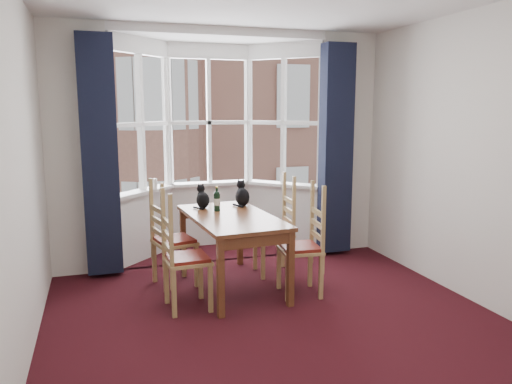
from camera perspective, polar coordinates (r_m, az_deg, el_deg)
name	(u,v)px	position (r m, az deg, el deg)	size (l,w,h in m)	color
floor	(290,337)	(4.31, 3.92, -16.24)	(4.50, 4.50, 0.00)	black
wall_left	(11,181)	(3.67, -26.21, 1.09)	(4.50, 4.50, 0.00)	silver
wall_right	(498,161)	(5.01, 25.96, 3.17)	(4.50, 4.50, 0.00)	silver
wall_back_pier_left	(78,151)	(5.87, -19.70, 4.41)	(0.70, 0.12, 2.80)	silver
wall_back_pier_right	(346,144)	(6.64, 10.20, 5.38)	(0.70, 0.12, 2.80)	silver
bay_window	(213,145)	(6.53, -4.90, 5.43)	(2.76, 0.94, 2.80)	white
curtain_left	(100,157)	(5.69, -17.41, 3.88)	(0.38, 0.22, 2.60)	black
curtain_right	(336,150)	(6.37, 9.10, 4.78)	(0.38, 0.22, 2.60)	black
dining_table	(231,224)	(5.19, -2.83, -3.66)	(0.91, 1.54, 0.78)	brown
chair_left_near	(178,261)	(4.74, -8.94, -7.76)	(0.42, 0.44, 0.92)	tan
chair_left_far	(166,243)	(5.36, -10.22, -5.73)	(0.48, 0.49, 0.92)	tan
chair_right_near	(308,248)	(5.10, 6.02, -6.43)	(0.44, 0.46, 0.92)	tan
chair_right_far	(281,232)	(5.71, 2.90, -4.63)	(0.43, 0.44, 0.92)	tan
cat_left	(203,199)	(5.55, -6.12, -0.76)	(0.16, 0.22, 0.28)	black
cat_right	(242,195)	(5.66, -1.58, -0.38)	(0.17, 0.23, 0.31)	black
wine_bottle	(217,200)	(5.37, -4.49, -0.94)	(0.07, 0.07, 0.27)	black
candle_tall	(155,184)	(6.31, -11.49, 0.89)	(0.06, 0.06, 0.14)	white
street	(122,219)	(36.73, -15.07, -2.98)	(80.00, 80.00, 0.00)	#333335
tenement_building	(139,115)	(17.67, -13.18, 8.56)	(18.40, 7.80, 15.20)	#9E6451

